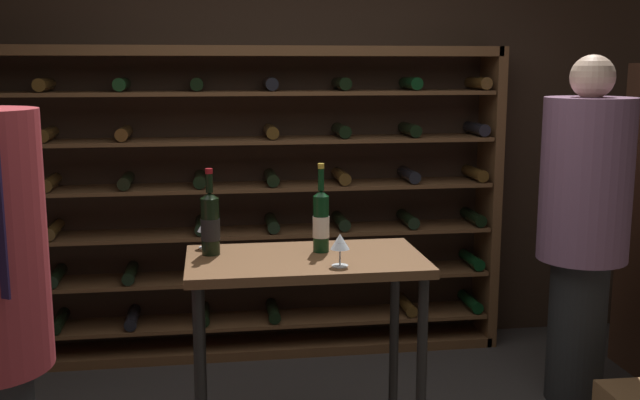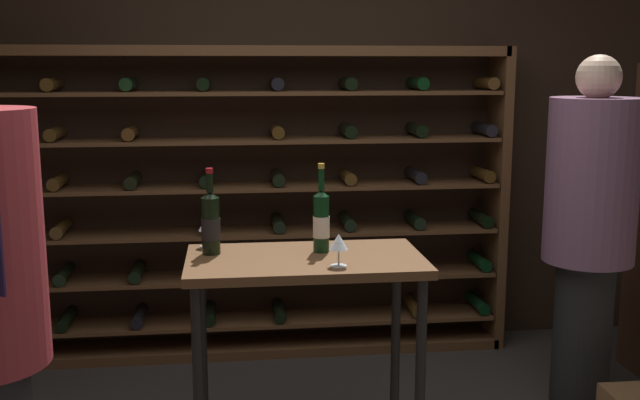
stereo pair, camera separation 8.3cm
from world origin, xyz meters
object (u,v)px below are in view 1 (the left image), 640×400
Objects in this scene: person_guest_blue_shirt at (584,217)px; wine_bottle_gold_foil at (210,223)px; tasting_table at (306,289)px; wine_glass_stemmed_left at (340,243)px; wine_bottle_green_slim at (321,220)px; wine_glass_stemmed_center at (206,226)px; wine_rack at (237,205)px.

person_guest_blue_shirt reaches higher than wine_bottle_gold_foil.
tasting_table is 0.32m from wine_glass_stemmed_left.
wine_glass_stemmed_left is at bearing -81.17° from wine_bottle_green_slim.
wine_glass_stemmed_center is (-0.54, 0.40, 0.00)m from wine_glass_stemmed_left.
wine_bottle_green_slim is (0.08, 0.08, 0.28)m from tasting_table.
person_guest_blue_shirt is (1.55, 0.54, 0.16)m from tasting_table.
person_guest_blue_shirt is at bearing 12.72° from wine_bottle_gold_foil.
wine_bottle_gold_foil is 2.65× the size of wine_glass_stemmed_center.
wine_bottle_green_slim is at bearing -77.21° from wine_rack.
tasting_table is at bearing -27.95° from wine_glass_stemmed_center.
wine_rack reaches higher than tasting_table.
wine_glass_stemmed_center is at bearing 99.30° from wine_bottle_gold_foil.
wine_rack is 3.27× the size of tasting_table.
wine_rack is 1.78× the size of person_guest_blue_shirt.
wine_glass_stemmed_left is at bearing -36.32° from wine_glass_stemmed_center.
wine_bottle_green_slim is 0.52m from wine_glass_stemmed_center.
wine_bottle_gold_foil is at bearing 177.70° from wine_bottle_green_slim.
wine_rack is 1.50m from tasting_table.
tasting_table is 0.50m from wine_bottle_gold_foil.
tasting_table is 7.44× the size of wine_glass_stemmed_left.
wine_glass_stemmed_left is (0.36, -1.65, 0.14)m from wine_rack.
person_guest_blue_shirt reaches higher than wine_bottle_green_slim.
wine_bottle_gold_foil reaches higher than wine_glass_stemmed_center.
person_guest_blue_shirt is at bearing 9.21° from wine_glass_stemmed_center.
person_guest_blue_shirt reaches higher than wine_glass_stemmed_left.
wine_bottle_green_slim reaches higher than wine_glass_stemmed_center.
wine_glass_stemmed_center is (-0.42, 0.22, 0.24)m from tasting_table.
wine_bottle_green_slim is at bearing 98.83° from wine_glass_stemmed_left.
wine_rack is at bearing 102.79° from wine_bottle_green_slim.
wine_bottle_green_slim is at bearing 46.02° from tasting_table.
wine_glass_stemmed_left is at bearing -77.81° from wine_rack.
tasting_table is 2.70× the size of wine_bottle_gold_foil.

